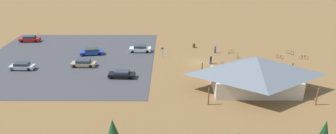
{
  "coord_description": "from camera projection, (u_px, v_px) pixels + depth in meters",
  "views": [
    {
      "loc": [
        5.89,
        55.63,
        22.1
      ],
      "look_at": [
        6.09,
        5.06,
        1.2
      ],
      "focal_mm": 32.47,
      "sensor_mm": 36.0,
      "label": 1
    }
  ],
  "objects": [
    {
      "name": "bicycle_yellow_yard_center",
      "position": [
        231.0,
        52.0,
        64.91
      ],
      "size": [
        1.34,
        1.06,
        0.79
      ],
      "color": "black",
      "rests_on": "ground"
    },
    {
      "name": "bicycle_silver_near_sign",
      "position": [
        290.0,
        53.0,
        64.33
      ],
      "size": [
        1.21,
        1.15,
        0.78
      ],
      "color": "black",
      "rests_on": "ground"
    },
    {
      "name": "bicycle_black_front_row",
      "position": [
        304.0,
        57.0,
        61.57
      ],
      "size": [
        1.79,
        0.48,
        0.84
      ],
      "color": "black",
      "rests_on": "ground"
    },
    {
      "name": "ground",
      "position": [
        199.0,
        63.0,
        59.83
      ],
      "size": [
        160.0,
        160.0,
        0.0
      ],
      "primitive_type": "plane",
      "color": "olive",
      "rests_on": "ground"
    },
    {
      "name": "bicycle_purple_lone_west",
      "position": [
        239.0,
        64.0,
        58.35
      ],
      "size": [
        0.77,
        1.66,
        0.82
      ],
      "color": "black",
      "rests_on": "ground"
    },
    {
      "name": "car_blue_mid_lot",
      "position": [
        92.0,
        52.0,
        63.79
      ],
      "size": [
        4.96,
        2.6,
        1.38
      ],
      "color": "#1E42B2",
      "rests_on": "parking_lot_asphalt"
    },
    {
      "name": "bike_pavilion",
      "position": [
        255.0,
        71.0,
        47.74
      ],
      "size": [
        16.15,
        10.21,
        5.69
      ],
      "color": "beige",
      "rests_on": "ground"
    },
    {
      "name": "trash_bin",
      "position": [
        194.0,
        46.0,
        68.35
      ],
      "size": [
        0.6,
        0.6,
        0.9
      ],
      "primitive_type": "cylinder",
      "color": "brown",
      "rests_on": "ground"
    },
    {
      "name": "lot_sign",
      "position": [
        162.0,
        51.0,
        62.24
      ],
      "size": [
        0.56,
        0.08,
        2.2
      ],
      "color": "#99999E",
      "rests_on": "ground"
    },
    {
      "name": "visitor_near_lot",
      "position": [
        211.0,
        59.0,
        59.05
      ],
      "size": [
        0.37,
        0.4,
        1.73
      ],
      "color": "#2D3347",
      "rests_on": "ground"
    },
    {
      "name": "car_black_end_stall",
      "position": [
        122.0,
        74.0,
        52.97
      ],
      "size": [
        4.67,
        2.03,
        1.29
      ],
      "color": "black",
      "rests_on": "parking_lot_asphalt"
    },
    {
      "name": "bicycle_green_by_bin",
      "position": [
        223.0,
        64.0,
        58.09
      ],
      "size": [
        0.69,
        1.53,
        0.83
      ],
      "color": "black",
      "rests_on": "ground"
    },
    {
      "name": "car_silver_aisle_side",
      "position": [
        22.0,
        66.0,
        56.34
      ],
      "size": [
        4.52,
        1.83,
        1.35
      ],
      "color": "#BCBCC1",
      "rests_on": "parking_lot_asphalt"
    },
    {
      "name": "visitor_by_pavilion",
      "position": [
        215.0,
        49.0,
        64.8
      ],
      "size": [
        0.38,
        0.4,
        1.72
      ],
      "color": "#2D3347",
      "rests_on": "ground"
    },
    {
      "name": "bicycle_red_edge_north",
      "position": [
        280.0,
        57.0,
        62.01
      ],
      "size": [
        1.23,
        1.16,
        0.84
      ],
      "color": "black",
      "rests_on": "ground"
    },
    {
      "name": "bicycle_blue_edge_south",
      "position": [
        237.0,
        56.0,
        62.31
      ],
      "size": [
        0.52,
        1.58,
        0.8
      ],
      "color": "black",
      "rests_on": "ground"
    },
    {
      "name": "parking_lot_asphalt",
      "position": [
        68.0,
        59.0,
        61.55
      ],
      "size": [
        34.49,
        34.7,
        0.05
      ],
      "primitive_type": "cube",
      "color": "#424247",
      "rests_on": "ground"
    },
    {
      "name": "car_red_inner_stall",
      "position": [
        30.0,
        39.0,
        72.07
      ],
      "size": [
        4.68,
        1.85,
        1.46
      ],
      "color": "red",
      "rests_on": "parking_lot_asphalt"
    },
    {
      "name": "car_white_second_row",
      "position": [
        140.0,
        49.0,
        65.4
      ],
      "size": [
        4.59,
        1.96,
        1.46
      ],
      "color": "white",
      "rests_on": "parking_lot_asphalt"
    },
    {
      "name": "car_tan_by_curb",
      "position": [
        83.0,
        63.0,
        57.78
      ],
      "size": [
        4.67,
        1.95,
        1.32
      ],
      "color": "tan",
      "rests_on": "parking_lot_asphalt"
    }
  ]
}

